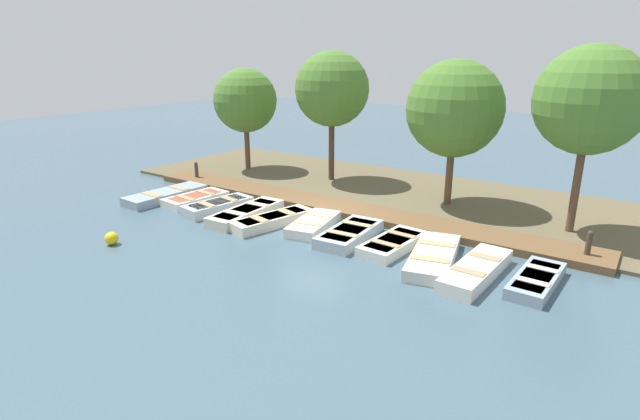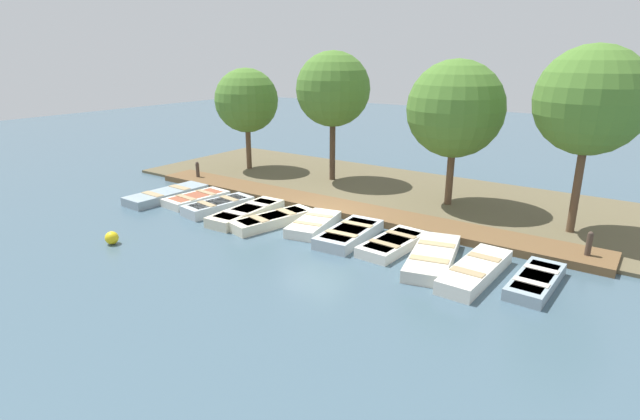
# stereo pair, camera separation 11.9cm
# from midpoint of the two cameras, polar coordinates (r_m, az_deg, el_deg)

# --- Properties ---
(ground_plane) EXTENTS (80.00, 80.00, 0.00)m
(ground_plane) POSITION_cam_midpoint_polar(r_m,az_deg,el_deg) (18.62, -0.31, -1.18)
(ground_plane) COLOR #425B6B
(shore_bank) EXTENTS (8.00, 24.00, 0.12)m
(shore_bank) POSITION_cam_midpoint_polar(r_m,az_deg,el_deg) (22.70, 6.95, 2.33)
(shore_bank) COLOR brown
(shore_bank) RESTS_ON ground_plane
(dock_walkway) EXTENTS (1.59, 19.22, 0.26)m
(dock_walkway) POSITION_cam_midpoint_polar(r_m,az_deg,el_deg) (19.66, 1.99, 0.24)
(dock_walkway) COLOR brown
(dock_walkway) RESTS_ON ground_plane
(rowboat_0) EXTENTS (3.60, 1.39, 0.39)m
(rowboat_0) POSITION_cam_midpoint_polar(r_m,az_deg,el_deg) (22.22, -17.35, 1.65)
(rowboat_0) COLOR #8C9EA8
(rowboat_0) RESTS_ON ground_plane
(rowboat_1) EXTENTS (2.74, 1.48, 0.35)m
(rowboat_1) POSITION_cam_midpoint_polar(r_m,az_deg,el_deg) (21.37, -14.18, 1.25)
(rowboat_1) COLOR silver
(rowboat_1) RESTS_ON ground_plane
(rowboat_2) EXTENTS (2.92, 1.49, 0.43)m
(rowboat_2) POSITION_cam_midpoint_polar(r_m,az_deg,el_deg) (20.02, -11.76, 0.45)
(rowboat_2) COLOR #B2BCC1
(rowboat_2) RESTS_ON ground_plane
(rowboat_3) EXTENTS (3.42, 1.22, 0.40)m
(rowboat_3) POSITION_cam_midpoint_polar(r_m,az_deg,el_deg) (19.01, -8.62, -0.34)
(rowboat_3) COLOR beige
(rowboat_3) RESTS_ON ground_plane
(rowboat_4) EXTENTS (3.35, 1.69, 0.39)m
(rowboat_4) POSITION_cam_midpoint_polar(r_m,az_deg,el_deg) (18.14, -5.61, -1.13)
(rowboat_4) COLOR beige
(rowboat_4) RESTS_ON ground_plane
(rowboat_5) EXTENTS (2.77, 1.59, 0.37)m
(rowboat_5) POSITION_cam_midpoint_polar(r_m,az_deg,el_deg) (17.67, -0.91, -1.59)
(rowboat_5) COLOR silver
(rowboat_5) RESTS_ON ground_plane
(rowboat_6) EXTENTS (2.94, 1.40, 0.40)m
(rowboat_6) POSITION_cam_midpoint_polar(r_m,az_deg,el_deg) (16.70, 3.19, -2.73)
(rowboat_6) COLOR #B2BCC1
(rowboat_6) RESTS_ON ground_plane
(rowboat_7) EXTENTS (2.77, 1.30, 0.36)m
(rowboat_7) POSITION_cam_midpoint_polar(r_m,az_deg,el_deg) (16.07, 8.14, -3.82)
(rowboat_7) COLOR silver
(rowboat_7) RESTS_ON ground_plane
(rowboat_8) EXTENTS (3.56, 1.93, 0.39)m
(rowboat_8) POSITION_cam_midpoint_polar(r_m,az_deg,el_deg) (15.24, 12.60, -5.23)
(rowboat_8) COLOR beige
(rowboat_8) RESTS_ON ground_plane
(rowboat_9) EXTENTS (3.35, 1.12, 0.42)m
(rowboat_9) POSITION_cam_midpoint_polar(r_m,az_deg,el_deg) (14.61, 17.20, -6.59)
(rowboat_9) COLOR silver
(rowboat_9) RESTS_ON ground_plane
(rowboat_10) EXTENTS (2.70, 1.05, 0.35)m
(rowboat_10) POSITION_cam_midpoint_polar(r_m,az_deg,el_deg) (14.64, 23.27, -7.38)
(rowboat_10) COLOR #8C9EA8
(rowboat_10) RESTS_ON ground_plane
(mooring_post_near) EXTENTS (0.17, 0.17, 1.00)m
(mooring_post_near) POSITION_cam_midpoint_polar(r_m,az_deg,el_deg) (24.69, -14.06, 4.24)
(mooring_post_near) COLOR #47382D
(mooring_post_near) RESTS_ON ground_plane
(mooring_post_far) EXTENTS (0.17, 0.17, 1.00)m
(mooring_post_far) POSITION_cam_midpoint_polar(r_m,az_deg,el_deg) (16.76, 28.14, -3.71)
(mooring_post_far) COLOR #47382D
(mooring_post_far) RESTS_ON ground_plane
(buoy) EXTENTS (0.43, 0.43, 0.43)m
(buoy) POSITION_cam_midpoint_polar(r_m,az_deg,el_deg) (17.61, -22.90, -3.01)
(buoy) COLOR yellow
(buoy) RESTS_ON ground_plane
(park_tree_far_left) EXTENTS (3.22, 3.22, 5.25)m
(park_tree_far_left) POSITION_cam_midpoint_polar(r_m,az_deg,el_deg) (26.14, -8.67, 12.25)
(park_tree_far_left) COLOR brown
(park_tree_far_left) RESTS_ON ground_plane
(park_tree_left) EXTENTS (3.42, 3.42, 6.08)m
(park_tree_left) POSITION_cam_midpoint_polar(r_m,az_deg,el_deg) (23.47, 1.22, 13.61)
(park_tree_left) COLOR #4C3828
(park_tree_left) RESTS_ON ground_plane
(park_tree_center) EXTENTS (3.72, 3.72, 5.78)m
(park_tree_center) POSITION_cam_midpoint_polar(r_m,az_deg,el_deg) (20.15, 14.96, 11.09)
(park_tree_center) COLOR brown
(park_tree_center) RESTS_ON ground_plane
(park_tree_right) EXTENTS (3.49, 3.49, 6.28)m
(park_tree_right) POSITION_cam_midpoint_polar(r_m,az_deg,el_deg) (18.31, 28.31, 10.95)
(park_tree_right) COLOR brown
(park_tree_right) RESTS_ON ground_plane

